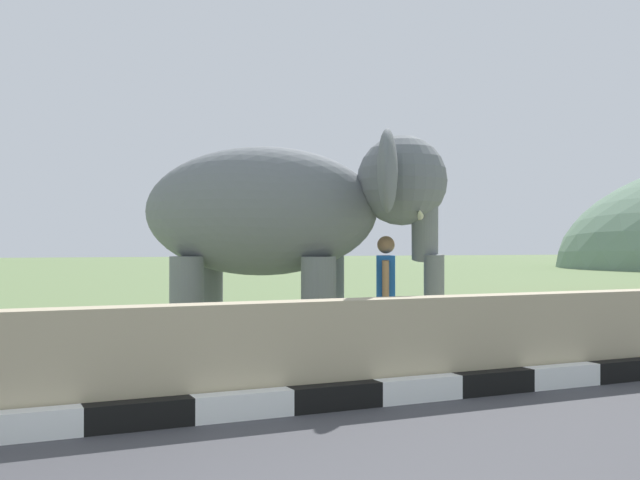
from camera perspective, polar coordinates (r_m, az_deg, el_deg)
The scene contains 4 objects.
striped_curb at distance 6.52m, azimuth -17.44°, elevation -12.83°, with size 16.20×0.20×0.24m.
barrier_parapet at distance 7.40m, azimuth 0.82°, elevation -8.38°, with size 28.00×0.36×1.00m, color tan.
elephant at distance 9.96m, azimuth -2.51°, elevation 1.90°, with size 3.95×3.54×2.95m.
person_handler at distance 9.99m, azimuth 4.98°, elevation -3.88°, with size 0.42×0.62×1.66m.
Camera 1 is at (-1.15, -2.59, 1.51)m, focal length 42.59 mm.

